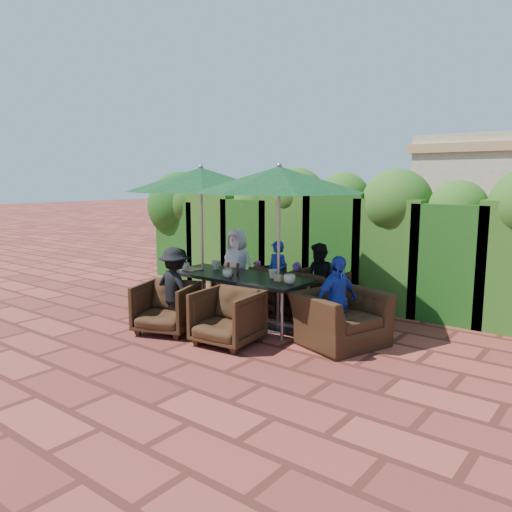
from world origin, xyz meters
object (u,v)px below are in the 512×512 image
Objects in this scene: umbrella_left at (201,180)px; chair_far_right at (317,291)px; chair_near_left at (166,305)px; chair_far_mid at (281,286)px; dining_table at (239,280)px; chair_near_right at (228,315)px; chair_end_right at (341,309)px; umbrella_right at (279,180)px; chair_far_left at (237,283)px.

umbrella_left is 2.94× the size of chair_far_right.
umbrella_left is 2.60m from chair_far_right.
chair_far_right reaches higher than chair_near_left.
chair_far_mid is at bearing 1.16° from chair_far_right.
dining_table is 1.33m from chair_far_right.
chair_near_right is 1.54m from chair_end_right.
chair_end_right is (1.22, 0.93, 0.07)m from chair_near_right.
umbrella_right is 3.13× the size of chair_near_left.
umbrella_left reaches higher than chair_end_right.
chair_near_left is at bearing -177.78° from chair_near_right.
umbrella_left is at bearing 104.30° from chair_far_left.
umbrella_left is 0.97× the size of umbrella_right.
chair_near_right is at bearing -33.84° from umbrella_left.
umbrella_left is at bearing 82.81° from chair_near_left.
chair_far_mid is (0.94, 0.06, 0.05)m from chair_far_left.
umbrella_right is at bearing 21.18° from chair_near_left.
chair_far_mid is at bearing 78.07° from chair_end_right.
dining_table is 2.86× the size of chair_near_right.
chair_end_right is (2.27, 1.08, 0.08)m from chair_near_left.
chair_near_right reaches higher than dining_table.
umbrella_left is 3.47× the size of chair_far_left.
chair_far_mid is 1.01× the size of chair_near_left.
chair_near_left is at bearing -114.83° from dining_table.
umbrella_left reaches higher than chair_far_left.
chair_end_right is (1.05, -0.02, -1.73)m from umbrella_right.
chair_near_left reaches higher than chair_far_left.
chair_end_right reaches higher than chair_near_right.
umbrella_right reaches higher than chair_far_right.
umbrella_right is at bearing 141.89° from chair_far_mid.
chair_far_mid is at bearing 123.28° from umbrella_right.
umbrella_left is at bearing -177.06° from umbrella_right.
chair_near_left is at bearing 107.68° from chair_far_left.
chair_far_left is at bearing 22.04° from chair_far_mid.
chair_far_left is (-0.86, 0.97, -0.32)m from dining_table.
dining_table is at bearing 115.99° from chair_near_right.
umbrella_right is 2.30× the size of chair_end_right.
chair_far_mid is 2.00m from chair_near_right.
chair_far_mid is (0.82, 1.07, -1.80)m from umbrella_left.
chair_far_left is at bearing 3.60° from chair_far_right.
chair_end_right is at bearing 167.91° from chair_far_mid.
chair_near_right reaches higher than chair_far_mid.
chair_end_right is (1.70, -1.01, 0.07)m from chair_far_mid.
chair_near_right is 0.74× the size of chair_end_right.
dining_table is 1.07m from chair_far_mid.
dining_table is 2.12× the size of chair_end_right.
dining_table is at bearing 44.56° from chair_near_left.
umbrella_left is at bearing 140.33° from chair_near_right.
chair_far_mid is 2.17m from chair_near_left.
chair_far_left is 0.64× the size of chair_end_right.
chair_far_left is 2.81m from chair_end_right.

